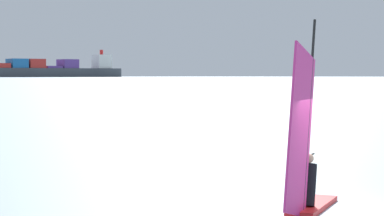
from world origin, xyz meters
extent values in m
plane|color=gray|center=(0.00, 0.00, 0.00)|extent=(4000.00, 4000.00, 0.00)
cube|color=red|center=(-0.58, 0.37, 0.06)|extent=(1.88, 2.37, 0.12)
cylinder|color=black|center=(-0.80, 0.05, 2.20)|extent=(0.63, 0.90, 4.18)
cube|color=#D8338C|center=(-1.20, -0.56, 1.84)|extent=(1.38, 2.01, 3.81)
cylinder|color=black|center=(-0.98, -0.22, 1.24)|extent=(0.94, 1.37, 0.04)
cylinder|color=black|center=(-0.78, 0.08, 0.59)|extent=(0.56, 0.62, 0.99)
sphere|color=tan|center=(-0.78, 0.08, 1.18)|extent=(0.22, 0.22, 0.22)
cube|color=#3F444C|center=(-10.79, 836.70, 5.10)|extent=(162.18, 89.69, 10.20)
cube|color=silver|center=(46.82, 861.45, 18.39)|extent=(24.24, 26.45, 16.39)
cylinder|color=red|center=(46.82, 861.45, 29.59)|extent=(4.00, 4.00, 6.00)
cube|color=#59388C|center=(6.46, 844.11, 15.40)|extent=(26.42, 29.38, 10.40)
cube|color=#59388C|center=(-12.34, 836.04, 11.50)|extent=(26.42, 29.38, 2.60)
cube|color=red|center=(-31.14, 827.97, 15.40)|extent=(26.42, 29.38, 10.40)
cube|color=#1E66AD|center=(-49.94, 819.89, 15.40)|extent=(26.42, 29.38, 10.40)
cube|color=#4C564C|center=(46.53, 1586.78, 15.36)|extent=(1198.40, 462.11, 30.72)
camera|label=1|loc=(-6.28, -15.19, 3.05)|focal=67.75mm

